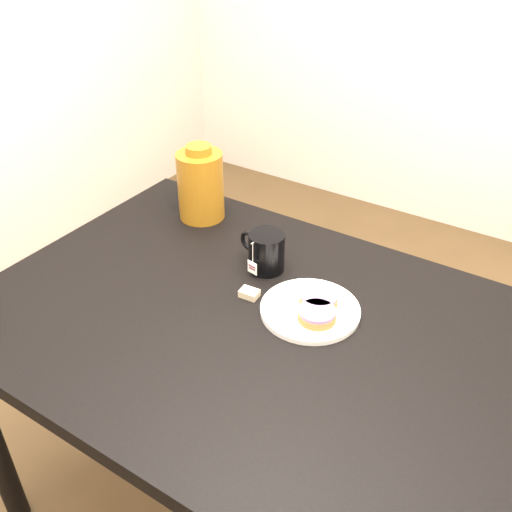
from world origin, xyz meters
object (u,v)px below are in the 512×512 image
bagel_package (201,185)px  bagel_front (317,314)px  bagel_back (319,299)px  table (273,355)px  teabag_pouch (249,293)px  mug (266,251)px  plate (310,309)px

bagel_package → bagel_front: bearing=-25.9°
bagel_back → bagel_front: 0.06m
bagel_back → bagel_package: (-0.49, 0.20, 0.08)m
table → teabag_pouch: (-0.11, 0.06, 0.09)m
mug → bagel_package: bearing=167.7°
table → bagel_front: (0.07, 0.06, 0.11)m
bagel_front → table: bearing=-138.8°
bagel_back → bagel_front: size_ratio=0.92×
plate → bagel_front: (0.03, -0.03, 0.02)m
plate → bagel_package: bearing=155.3°
bagel_front → teabag_pouch: size_ratio=2.69×
bagel_back → mug: mug is taller
plate → bagel_package: (-0.48, 0.22, 0.09)m
table → mug: mug is taller
teabag_pouch → bagel_package: bagel_package is taller
table → teabag_pouch: size_ratio=31.11×
table → mug: 0.27m
mug → plate: bearing=-17.0°
table → bagel_back: bagel_back is taller
bagel_front → mug: 0.25m
mug → teabag_pouch: (0.03, -0.12, -0.04)m
bagel_front → mug: bearing=150.1°
mug → bagel_back: bearing=-9.5°
table → bagel_back: (0.05, 0.12, 0.11)m
table → bagel_package: (-0.44, 0.31, 0.19)m
bagel_package → mug: bearing=-22.9°
mug → bagel_front: bearing=-19.3°
plate → mug: 0.21m
bagel_back → bagel_package: 0.53m
bagel_package → plate: bearing=-24.7°
mug → bagel_package: size_ratio=0.64×
bagel_package → teabag_pouch: bearing=-36.9°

